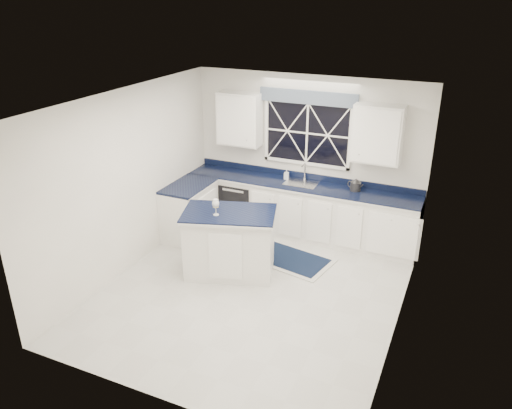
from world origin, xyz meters
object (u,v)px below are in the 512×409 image
at_px(dishwasher, 242,202).
at_px(faucet, 304,171).
at_px(soap_bottle, 286,174).
at_px(island, 230,242).
at_px(wine_glass, 216,204).
at_px(kettle, 355,185).

relative_size(dishwasher, faucet, 2.72).
relative_size(faucet, soap_bottle, 1.72).
xyz_separation_m(dishwasher, island, (0.58, -1.62, 0.09)).
height_order(island, soap_bottle, soap_bottle).
distance_m(wine_glass, soap_bottle, 1.93).
xyz_separation_m(faucet, wine_glass, (-0.65, -1.97, 0.06)).
distance_m(dishwasher, kettle, 2.10).
height_order(dishwasher, faucet, faucet).
height_order(faucet, kettle, faucet).
distance_m(kettle, soap_bottle, 1.20).
xyz_separation_m(island, soap_bottle, (0.22, 1.73, 0.53)).
height_order(faucet, wine_glass, faucet).
xyz_separation_m(island, wine_glass, (-0.13, -0.16, 0.66)).
relative_size(island, wine_glass, 6.31).
bearing_deg(wine_glass, kettle, 50.19).
bearing_deg(dishwasher, soap_bottle, 8.25).
xyz_separation_m(kettle, wine_glass, (-1.55, -1.86, 0.12)).
distance_m(kettle, wine_glass, 2.43).
relative_size(dishwasher, wine_glass, 3.43).
xyz_separation_m(kettle, soap_bottle, (-1.20, 0.03, -0.01)).
height_order(faucet, soap_bottle, faucet).
relative_size(wine_glass, soap_bottle, 1.37).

